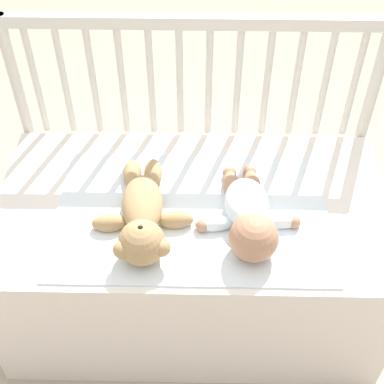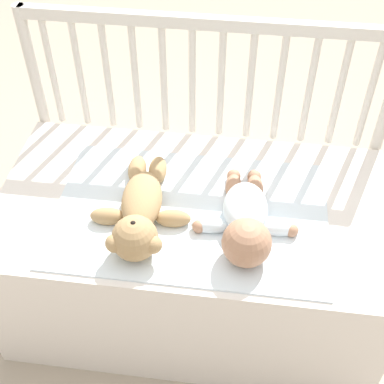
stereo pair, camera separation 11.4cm
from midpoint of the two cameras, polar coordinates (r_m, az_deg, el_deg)
name	(u,v)px [view 1 (the left image)]	position (r m, az deg, el deg)	size (l,w,h in m)	color
ground_plane	(192,298)	(1.91, -1.74, -11.29)	(12.00, 12.00, 0.00)	tan
crib_mattress	(192,255)	(1.71, -1.91, -6.84)	(1.14, 0.62, 0.48)	white
crib_rail	(194,95)	(1.69, -1.72, 10.20)	(1.14, 0.04, 0.89)	beige
blanket	(190,214)	(1.50, -2.36, -2.41)	(0.76, 0.49, 0.01)	white
teddy_bear	(142,216)	(1.45, -7.59, -2.69)	(0.28, 0.41, 0.12)	tan
baby	(249,215)	(1.44, 3.82, -2.60)	(0.29, 0.38, 0.13)	white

